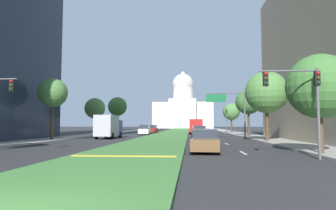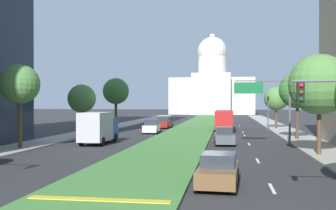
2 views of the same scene
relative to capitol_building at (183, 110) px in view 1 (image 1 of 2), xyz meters
name	(u,v)px [view 1 (image 1 of 2)]	position (x,y,z in m)	size (l,w,h in m)	color
ground_plane	(176,132)	(0.00, -68.53, -9.09)	(305.26, 305.26, 0.00)	#2B2B2D
grass_median	(175,132)	(0.00, -75.47, -9.02)	(6.78, 124.88, 0.14)	#427A38
median_curb_nose	(124,156)	(0.00, -127.17, -8.93)	(6.10, 0.50, 0.04)	gold
lane_dashes_right	(214,137)	(7.48, -98.26, -9.09)	(0.16, 53.79, 0.01)	silver
sidewalk_left	(111,133)	(-13.56, -82.41, -9.02)	(4.00, 124.88, 0.15)	#9E9991
sidewalk_right	(237,133)	(13.56, -82.41, -9.02)	(4.00, 124.88, 0.15)	#9E9991
capitol_building	(183,110)	(0.00, 0.00, 0.00)	(28.99, 24.05, 28.63)	beige
traffic_light_near_right	(302,92)	(10.22, -126.75, -5.30)	(3.34, 0.35, 5.20)	#515456
traffic_light_far_right	(226,118)	(11.06, -85.01, -5.78)	(0.28, 0.35, 5.20)	#515456
overhead_guide_sign	(230,105)	(9.27, -103.60, -4.45)	(5.40, 0.20, 6.50)	#515456
street_tree_right_near	(319,86)	(12.17, -124.46, -4.67)	(4.18, 4.18, 6.52)	#4C3823
street_tree_left_mid	(53,93)	(-12.94, -110.11, -3.32)	(3.52, 3.52, 7.58)	#4C3823
street_tree_right_mid	(266,92)	(12.41, -110.64, -3.49)	(4.75, 4.75, 7.99)	#4C3823
street_tree_left_far	(95,108)	(-12.18, -96.93, -4.46)	(3.42, 3.42, 6.37)	#4C3823
street_tree_right_far	(248,102)	(12.97, -97.57, -3.58)	(4.03, 4.03, 7.55)	#4C3823
street_tree_left_distant	(117,107)	(-12.81, -79.75, -3.11)	(4.29, 4.29, 8.17)	#4C3823
street_tree_right_distant	(231,112)	(12.90, -79.02, -4.35)	(3.76, 3.76, 6.65)	#4C3823
sedan_lead_stopped	(205,141)	(4.86, -122.92, -8.32)	(2.19, 4.62, 1.63)	brown
sedan_midblock	(199,133)	(5.01, -103.37, -8.26)	(2.17, 4.44, 1.77)	#4C5156
sedan_distant	(145,130)	(-4.81, -90.13, -8.23)	(2.11, 4.70, 1.85)	silver
sedan_far_horizon	(153,129)	(-4.71, -79.64, -8.24)	(2.08, 4.73, 1.84)	maroon
box_truck_delivery	(109,126)	(-7.56, -104.53, -7.41)	(2.40, 6.40, 3.20)	navy
city_bus	(196,125)	(4.86, -83.42, -7.32)	(2.62, 11.00, 2.95)	#B21E1E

